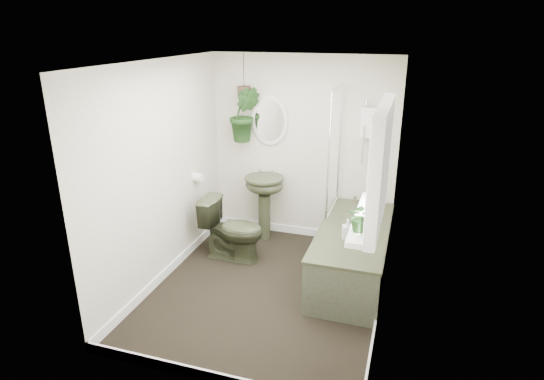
% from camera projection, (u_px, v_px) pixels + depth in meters
% --- Properties ---
extents(floor, '(2.30, 2.80, 0.02)m').
position_uv_depth(floor, '(268.00, 289.00, 4.77)').
color(floor, black).
rests_on(floor, ground).
extents(ceiling, '(2.30, 2.80, 0.02)m').
position_uv_depth(ceiling, '(267.00, 61.00, 3.98)').
color(ceiling, white).
rests_on(ceiling, ground).
extents(wall_back, '(2.30, 0.02, 2.30)m').
position_uv_depth(wall_back, '(303.00, 149.00, 5.64)').
color(wall_back, beige).
rests_on(wall_back, ground).
extents(wall_front, '(2.30, 0.02, 2.30)m').
position_uv_depth(wall_front, '(203.00, 250.00, 3.11)').
color(wall_front, beige).
rests_on(wall_front, ground).
extents(wall_left, '(0.02, 2.80, 2.30)m').
position_uv_depth(wall_left, '(161.00, 174.00, 4.70)').
color(wall_left, beige).
rests_on(wall_left, ground).
extents(wall_right, '(0.02, 2.80, 2.30)m').
position_uv_depth(wall_right, '(391.00, 198.00, 4.04)').
color(wall_right, beige).
rests_on(wall_right, ground).
extents(skirting, '(2.30, 2.80, 0.10)m').
position_uv_depth(skirting, '(268.00, 284.00, 4.75)').
color(skirting, white).
rests_on(skirting, floor).
extents(bathtub, '(0.72, 1.72, 0.58)m').
position_uv_depth(bathtub, '(353.00, 253.00, 4.89)').
color(bathtub, '#313522').
rests_on(bathtub, floor).
extents(bath_screen, '(0.04, 0.72, 1.40)m').
position_uv_depth(bath_screen, '(335.00, 151.00, 5.08)').
color(bath_screen, silver).
rests_on(bath_screen, bathtub).
extents(shower_box, '(0.20, 0.10, 0.35)m').
position_uv_depth(shower_box, '(370.00, 123.00, 5.21)').
color(shower_box, white).
rests_on(shower_box, wall_back).
extents(oval_mirror, '(0.46, 0.03, 0.62)m').
position_uv_depth(oval_mirror, '(270.00, 120.00, 5.60)').
color(oval_mirror, silver).
rests_on(oval_mirror, wall_back).
extents(wall_sconce, '(0.04, 0.04, 0.22)m').
position_uv_depth(wall_sconce, '(239.00, 126.00, 5.74)').
color(wall_sconce, black).
rests_on(wall_sconce, wall_back).
extents(toilet_roll_holder, '(0.11, 0.11, 0.11)m').
position_uv_depth(toilet_roll_holder, '(198.00, 177.00, 5.40)').
color(toilet_roll_holder, white).
rests_on(toilet_roll_holder, wall_left).
extents(window_recess, '(0.08, 1.00, 0.90)m').
position_uv_depth(window_recess, '(381.00, 166.00, 3.27)').
color(window_recess, white).
rests_on(window_recess, wall_right).
extents(window_sill, '(0.18, 1.00, 0.04)m').
position_uv_depth(window_sill, '(367.00, 218.00, 3.43)').
color(window_sill, white).
rests_on(window_sill, wall_right).
extents(window_blinds, '(0.01, 0.86, 0.76)m').
position_uv_depth(window_blinds, '(374.00, 165.00, 3.28)').
color(window_blinds, white).
rests_on(window_blinds, wall_right).
extents(toilet, '(0.73, 0.42, 0.74)m').
position_uv_depth(toilet, '(233.00, 229.00, 5.28)').
color(toilet, '#313522').
rests_on(toilet, floor).
extents(pedestal_sink, '(0.55, 0.49, 0.83)m').
position_uv_depth(pedestal_sink, '(264.00, 208.00, 5.77)').
color(pedestal_sink, '#313522').
rests_on(pedestal_sink, floor).
extents(sill_plant, '(0.20, 0.17, 0.21)m').
position_uv_depth(sill_plant, '(361.00, 217.00, 3.13)').
color(sill_plant, black).
rests_on(sill_plant, window_sill).
extents(hanging_plant, '(0.43, 0.37, 0.68)m').
position_uv_depth(hanging_plant, '(245.00, 114.00, 5.55)').
color(hanging_plant, black).
rests_on(hanging_plant, ceiling).
extents(soap_bottle, '(0.11, 0.12, 0.21)m').
position_uv_depth(soap_bottle, '(347.00, 229.00, 4.54)').
color(soap_bottle, black).
rests_on(soap_bottle, bathtub).
extents(hanging_pot, '(0.16, 0.16, 0.12)m').
position_uv_depth(hanging_pot, '(244.00, 91.00, 5.45)').
color(hanging_pot, '#442E24').
rests_on(hanging_pot, ceiling).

